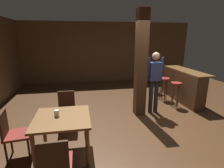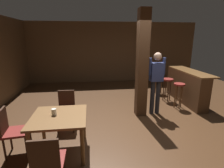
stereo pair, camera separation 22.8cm
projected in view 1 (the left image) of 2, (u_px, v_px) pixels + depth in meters
name	position (u px, v px, depth m)	size (l,w,h in m)	color
ground_plane	(138.00, 122.00, 4.46)	(10.80, 10.80, 0.00)	#422816
wall_back	(109.00, 52.00, 8.37)	(8.00, 0.10, 2.80)	brown
pillar	(141.00, 65.00, 4.61)	(0.28, 0.28, 2.80)	#422816
dining_table	(62.00, 123.00, 3.12)	(0.97, 0.97, 0.73)	brown
chair_west	(13.00, 132.00, 3.03)	(0.46, 0.46, 0.89)	maroon
chair_north	(67.00, 109.00, 4.02)	(0.43, 0.43, 0.89)	maroon
chair_south	(55.00, 163.00, 2.28)	(0.42, 0.42, 0.89)	maroon
napkin_cup	(57.00, 113.00, 3.11)	(0.09, 0.09, 0.12)	silver
standing_person	(155.00, 79.00, 4.80)	(0.47, 0.21, 1.72)	navy
bar_counter	(182.00, 85.00, 5.91)	(0.56, 2.03, 1.05)	brown
bar_stool_near	(176.00, 89.00, 5.38)	(0.32, 0.32, 0.76)	maroon
bar_stool_mid	(164.00, 83.00, 5.98)	(0.36, 0.36, 0.76)	maroon
bar_stool_far	(155.00, 78.00, 6.78)	(0.35, 0.35, 0.76)	maroon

